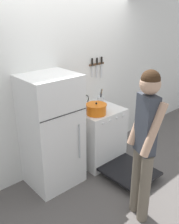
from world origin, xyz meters
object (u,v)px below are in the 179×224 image
(dutch_oven_pot, at_px, (96,109))
(person, at_px, (145,140))
(tea_kettle, at_px, (85,105))
(utensil_jar, at_px, (100,100))
(stove_range, at_px, (99,136))
(refrigerator, at_px, (52,132))

(dutch_oven_pot, relative_size, person, 0.19)
(tea_kettle, xyz_separation_m, person, (-0.32, -1.35, 0.05))
(utensil_jar, bearing_deg, dutch_oven_pot, -142.17)
(tea_kettle, bearing_deg, utensil_jar, 1.04)
(stove_range, xyz_separation_m, person, (-0.47, -1.19, 0.58))
(refrigerator, xyz_separation_m, utensil_jar, (1.04, 0.12, 0.18))
(utensil_jar, xyz_separation_m, person, (-0.65, -1.36, 0.05))
(tea_kettle, xyz_separation_m, utensil_jar, (0.33, 0.01, -0.00))
(utensil_jar, bearing_deg, refrigerator, -173.27)
(stove_range, bearing_deg, dutch_oven_pot, -150.58)
(stove_range, bearing_deg, utensil_jar, 44.06)
(stove_range, distance_m, tea_kettle, 0.57)
(stove_range, relative_size, utensil_jar, 5.10)
(refrigerator, bearing_deg, tea_kettle, 9.32)
(stove_range, xyz_separation_m, tea_kettle, (-0.15, 0.17, 0.53))
(stove_range, relative_size, tea_kettle, 5.95)
(refrigerator, relative_size, utensil_jar, 5.88)
(person, bearing_deg, tea_kettle, 7.65)
(tea_kettle, bearing_deg, dutch_oven_pot, -92.82)
(refrigerator, xyz_separation_m, person, (0.39, -1.24, 0.23))
(tea_kettle, relative_size, person, 0.13)
(refrigerator, xyz_separation_m, dutch_oven_pot, (0.70, -0.14, 0.20))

